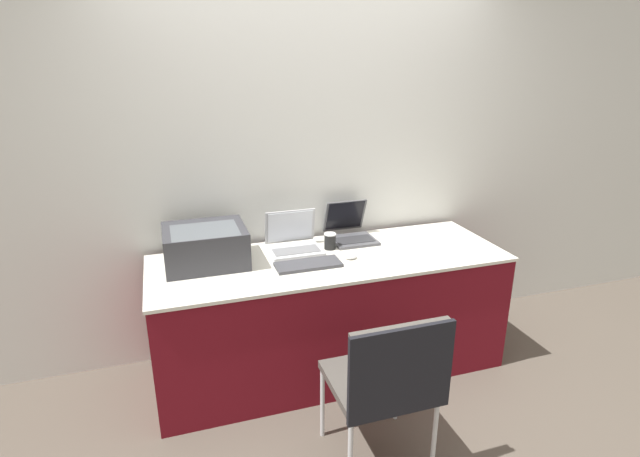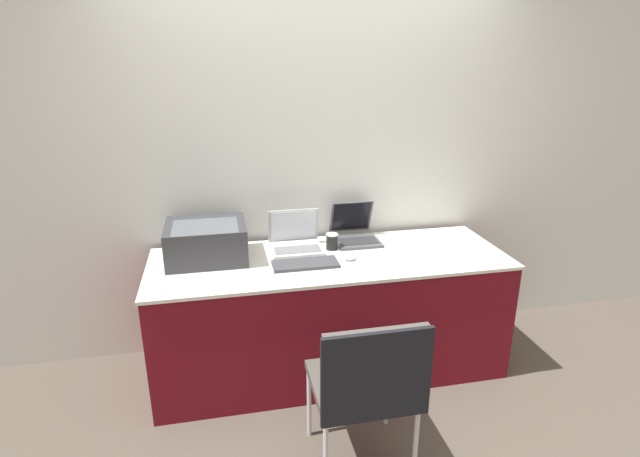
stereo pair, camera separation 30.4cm
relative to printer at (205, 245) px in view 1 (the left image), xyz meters
The scene contains 10 objects.
ground_plane 1.27m from the printer, 33.94° to the right, with size 14.00×14.00×0.00m, color brown.
wall_back 0.90m from the printer, 23.72° to the left, with size 8.00×0.05×2.60m.
table 0.91m from the printer, ahead, with size 2.20×0.76×0.78m.
printer is the anchor object (origin of this frame).
laptop_left 0.56m from the printer, ahead, with size 0.33×0.28×0.24m.
laptop_right 0.99m from the printer, ahead, with size 0.29×0.35×0.25m.
external_keyboard 0.62m from the printer, 21.41° to the right, with size 0.39×0.16×0.02m.
coffee_cup 0.78m from the printer, ahead, with size 0.08×0.08×0.10m.
mouse 0.88m from the printer, 13.11° to the right, with size 0.07×0.05×0.03m.
chair 1.32m from the printer, 56.22° to the right, with size 0.50×0.47×0.87m.
Camera 1 is at (-0.94, -2.33, 1.96)m, focal length 28.00 mm.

